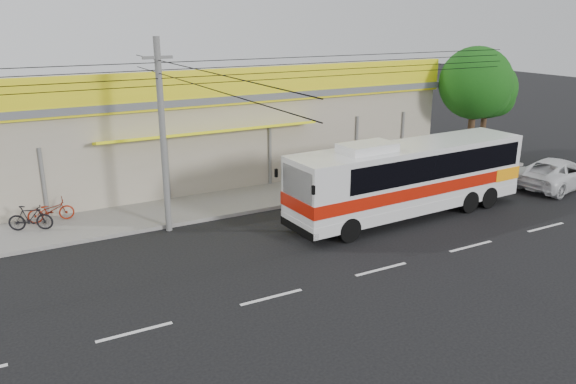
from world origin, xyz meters
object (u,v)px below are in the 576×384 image
(motorbike_red, at_px, (51,210))
(utility_pole, at_px, (159,73))
(coach_bus, at_px, (412,174))
(tree_far, at_px, (489,91))
(motorbike_dark, at_px, (30,218))
(tree_near, at_px, (478,86))
(white_car, at_px, (559,173))

(motorbike_red, bearing_deg, utility_pole, -123.06)
(coach_bus, bearing_deg, tree_far, 27.23)
(coach_bus, xyz_separation_m, motorbike_red, (-13.18, 5.82, -1.17))
(motorbike_red, bearing_deg, tree_far, -86.79)
(tree_far, bearing_deg, motorbike_red, -179.23)
(motorbike_dark, bearing_deg, utility_pole, -92.99)
(motorbike_dark, distance_m, tree_near, 22.74)
(coach_bus, relative_size, white_car, 2.15)
(coach_bus, xyz_separation_m, utility_pole, (-9.30, 3.05, 4.18))
(motorbike_red, relative_size, white_car, 0.34)
(motorbike_dark, bearing_deg, motorbike_red, -28.28)
(motorbike_dark, xyz_separation_m, tree_far, (24.65, 0.99, 3.14))
(tree_far, bearing_deg, utility_pole, -171.21)
(tree_near, relative_size, tree_far, 1.14)
(tree_far, bearing_deg, white_car, -105.87)
(white_car, bearing_deg, tree_near, -4.40)
(motorbike_red, distance_m, motorbike_dark, 1.04)
(motorbike_dark, height_order, tree_far, tree_far)
(motorbike_dark, height_order, utility_pole, utility_pole)
(motorbike_dark, xyz_separation_m, white_car, (22.82, -5.42, 0.06))
(coach_bus, bearing_deg, white_car, -4.39)
(motorbike_dark, bearing_deg, coach_bus, -89.05)
(motorbike_red, bearing_deg, tree_near, -89.89)
(white_car, bearing_deg, coach_bus, 79.63)
(tree_near, bearing_deg, motorbike_dark, 179.47)
(motorbike_dark, xyz_separation_m, tree_near, (22.44, -0.21, 3.69))
(tree_far, bearing_deg, tree_near, -151.48)
(motorbike_red, distance_m, tree_far, 24.07)
(motorbike_dark, distance_m, white_car, 23.46)
(coach_bus, xyz_separation_m, motorbike_dark, (-13.97, 5.15, -1.13))
(tree_near, distance_m, tree_far, 2.57)
(motorbike_red, relative_size, tree_near, 0.27)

